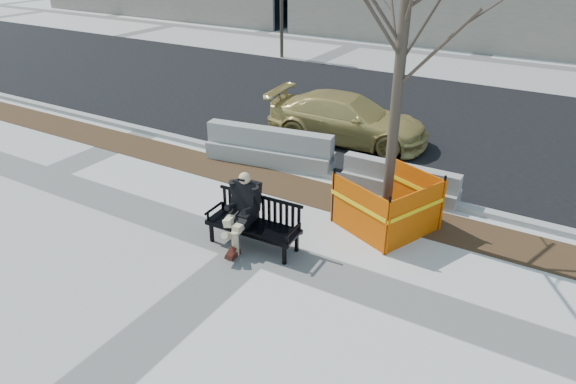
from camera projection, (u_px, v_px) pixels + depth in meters
name	position (u px, v px, depth m)	size (l,w,h in m)	color
ground	(254.00, 249.00, 9.72)	(120.00, 120.00, 0.00)	beige
mulch_strip	(318.00, 194.00, 11.71)	(40.00, 1.20, 0.02)	#47301C
asphalt_street	(408.00, 118.00, 16.46)	(60.00, 10.40, 0.01)	black
curb	(336.00, 177.00, 12.41)	(60.00, 0.25, 0.12)	#9E9B93
bench	(254.00, 246.00, 9.81)	(1.83, 0.66, 0.97)	black
seated_man	(244.00, 241.00, 9.95)	(0.62, 1.03, 1.44)	black
tree_fence	(384.00, 225.00, 10.48)	(2.39, 2.39, 5.97)	#F65800
sedan	(346.00, 140.00, 14.70)	(1.83, 4.51, 1.31)	tan
jersey_barrier_left	(269.00, 163.00, 13.27)	(3.33, 0.67, 0.96)	gray
jersey_barrier_right	(398.00, 195.00, 11.70)	(2.64, 0.53, 0.76)	gray
far_tree_left	(282.00, 57.00, 24.26)	(1.75, 1.75, 4.72)	#453B2C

